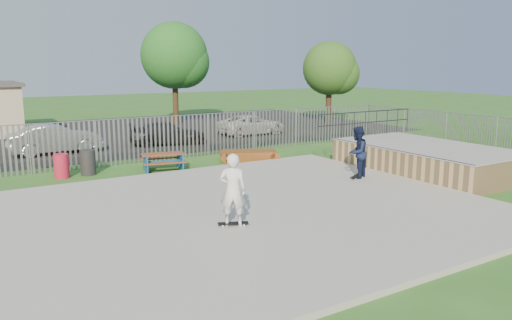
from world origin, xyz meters
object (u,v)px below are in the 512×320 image
car_silver (55,139)px  tree_right (329,68)px  funbox (249,156)px  car_white (252,125)px  skater_white (233,190)px  picnic_table (163,162)px  car_dark (168,133)px  trash_bin_red (61,166)px  trash_bin_grey (88,162)px  skater_navy (357,152)px  tree_mid (174,56)px

car_silver → tree_right: 19.82m
funbox → car_white: size_ratio=0.57×
car_white → skater_white: skater_white is taller
picnic_table → car_dark: (2.69, 6.16, 0.25)m
picnic_table → skater_white: (-1.23, -8.12, 0.74)m
picnic_table → car_silver: car_silver is taller
trash_bin_red → skater_white: size_ratio=0.49×
trash_bin_grey → skater_navy: 10.46m
trash_bin_red → car_dark: size_ratio=0.23×
trash_bin_red → skater_navy: (9.19, -6.42, 0.64)m
trash_bin_grey → tree_mid: tree_mid is taller
trash_bin_red → skater_white: bearing=-73.8°
tree_mid → car_white: bearing=-75.7°
car_dark → skater_navy: (2.69, -11.81, 0.49)m
trash_bin_red → car_silver: bearing=81.9°
car_dark → tree_right: tree_right is taller
tree_mid → skater_navy: tree_mid is taller
car_silver → tree_mid: bearing=-51.8°
trash_bin_grey → skater_navy: (8.19, -6.47, 0.62)m
tree_mid → skater_white: size_ratio=3.77×
picnic_table → skater_white: 8.25m
tree_mid → tree_right: 11.13m
trash_bin_red → car_dark: 8.45m
car_white → tree_right: tree_right is taller
picnic_table → skater_navy: 7.84m
trash_bin_grey → skater_navy: size_ratio=0.52×
funbox → trash_bin_red: 8.00m
car_white → tree_right: 8.69m
trash_bin_red → car_white: (12.42, 6.39, 0.15)m
trash_bin_red → car_silver: size_ratio=0.22×
picnic_table → car_white: 11.20m
funbox → picnic_table: bearing=-154.8°
trash_bin_grey → picnic_table: bearing=-16.2°
car_dark → car_white: (5.91, 1.00, 0.00)m
picnic_table → car_white: car_white is taller
trash_bin_grey → car_white: bearing=29.0°
funbox → trash_bin_red: size_ratio=2.64×
funbox → tree_right: bearing=61.7°
skater_navy → tree_right: bearing=-153.9°
trash_bin_grey → car_dark: car_dark is taller
picnic_table → trash_bin_grey: 2.93m
car_silver → skater_white: size_ratio=2.24×
car_silver → tree_mid: (9.71, 8.16, 4.16)m
trash_bin_grey → car_dark: 7.67m
picnic_table → funbox: picnic_table is taller
trash_bin_red → skater_white: skater_white is taller
picnic_table → skater_navy: size_ratio=1.02×
picnic_table → car_silver: 7.12m
trash_bin_red → trash_bin_grey: 1.01m
car_silver → car_dark: 5.70m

